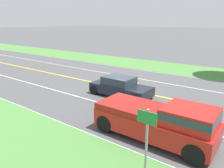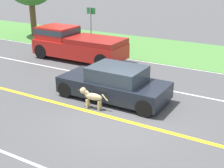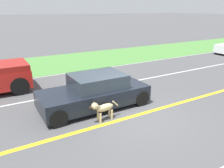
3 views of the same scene
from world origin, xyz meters
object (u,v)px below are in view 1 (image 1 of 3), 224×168
Objects in this scene: street_sign at (146,139)px; ego_car at (120,87)px; pickup_truck at (159,120)px; dog at (133,86)px.

ego_car is at bearing -140.23° from street_sign.
pickup_truck is 3.13m from street_sign.
street_sign is (6.84, 5.69, 1.00)m from ego_car.
dog is (-1.23, 0.31, -0.14)m from ego_car.
ego_car is at bearing -129.33° from pickup_truck.
ego_car is 6.21m from pickup_truck.
street_sign is at bearing 17.11° from pickup_truck.
dog is at bearing -146.28° from street_sign.
dog is 6.86m from pickup_truck.
street_sign reaches higher than ego_car.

